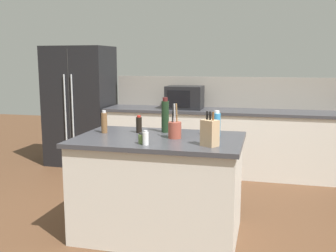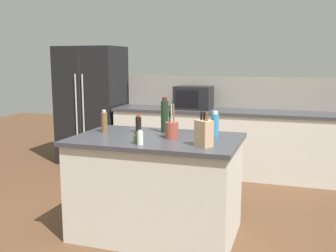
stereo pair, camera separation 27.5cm
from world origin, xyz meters
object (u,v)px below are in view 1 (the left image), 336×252
at_px(spice_jar_oregano, 141,139).
at_px(salt_shaker, 146,138).
at_px(refrigerator, 80,106).
at_px(spice_jar_paprika, 206,129).
at_px(utensil_crock, 175,129).
at_px(microwave, 185,97).
at_px(wine_bottle, 165,116).
at_px(soy_sauce_bottle, 139,125).
at_px(pepper_grinder, 104,122).
at_px(knife_block, 210,133).
at_px(dish_soap_bottle, 217,124).

relative_size(spice_jar_oregano, salt_shaker, 0.77).
distance_m(refrigerator, spice_jar_paprika, 3.07).
relative_size(refrigerator, utensil_crock, 5.81).
relative_size(microwave, wine_bottle, 1.52).
bearing_deg(soy_sauce_bottle, refrigerator, 128.79).
relative_size(refrigerator, pepper_grinder, 8.40).
height_order(wine_bottle, salt_shaker, wine_bottle).
relative_size(microwave, knife_block, 1.81).
bearing_deg(soy_sauce_bottle, spice_jar_oregano, -69.63).
xyz_separation_m(utensil_crock, spice_jar_paprika, (0.25, 0.23, -0.03)).
distance_m(utensil_crock, spice_jar_paprika, 0.34).
height_order(knife_block, spice_jar_oregano, knife_block).
xyz_separation_m(knife_block, salt_shaker, (-0.53, -0.09, -0.06)).
distance_m(spice_jar_paprika, soy_sauce_bottle, 0.66).
height_order(utensil_crock, pepper_grinder, utensil_crock).
bearing_deg(salt_shaker, dish_soap_bottle, 45.68).
distance_m(dish_soap_bottle, pepper_grinder, 1.10).
distance_m(wine_bottle, pepper_grinder, 0.60).
bearing_deg(spice_jar_oregano, dish_soap_bottle, 41.06).
relative_size(microwave, spice_jar_paprika, 4.68).
distance_m(dish_soap_bottle, salt_shaker, 0.76).
relative_size(refrigerator, knife_block, 6.41).
height_order(utensil_crock, spice_jar_oregano, utensil_crock).
xyz_separation_m(spice_jar_paprika, soy_sauce_bottle, (-0.65, -0.05, 0.03)).
distance_m(knife_block, spice_jar_oregano, 0.59).
relative_size(refrigerator, microwave, 3.53).
distance_m(knife_block, soy_sauce_bottle, 0.88).
xyz_separation_m(soy_sauce_bottle, spice_jar_oregano, (0.18, -0.49, -0.04)).
distance_m(refrigerator, salt_shaker, 3.21).
relative_size(utensil_crock, dish_soap_bottle, 1.33).
relative_size(knife_block, spice_jar_paprika, 2.58).
xyz_separation_m(spice_jar_paprika, pepper_grinder, (-0.98, -0.14, 0.05)).
distance_m(wine_bottle, salt_shaker, 0.63).
relative_size(dish_soap_bottle, pepper_grinder, 1.09).
xyz_separation_m(microwave, spice_jar_oregano, (0.14, -2.51, -0.12)).
xyz_separation_m(soy_sauce_bottle, salt_shaker, (0.23, -0.53, -0.02)).
bearing_deg(spice_jar_oregano, pepper_grinder, 141.86).
bearing_deg(dish_soap_bottle, spice_jar_paprika, 163.10).
bearing_deg(microwave, knife_block, -73.65).
xyz_separation_m(wine_bottle, soy_sauce_bottle, (-0.24, -0.09, -0.08)).
distance_m(knife_block, wine_bottle, 0.74).
height_order(soy_sauce_bottle, salt_shaker, soy_sauce_bottle).
distance_m(utensil_crock, soy_sauce_bottle, 0.44).
bearing_deg(spice_jar_oregano, salt_shaker, -36.86).
bearing_deg(utensil_crock, knife_block, -35.42).
bearing_deg(microwave, spice_jar_paprika, -72.72).
height_order(refrigerator, spice_jar_oregano, refrigerator).
distance_m(refrigerator, microwave, 1.71).
height_order(pepper_grinder, spice_jar_oregano, pepper_grinder).
height_order(knife_block, spice_jar_paprika, knife_block).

